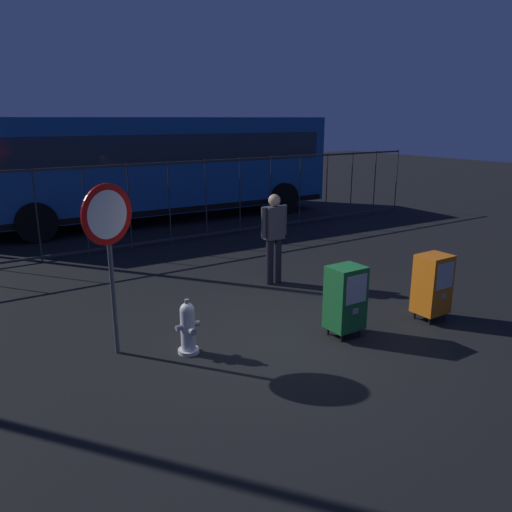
# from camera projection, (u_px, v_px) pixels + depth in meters

# --- Properties ---
(ground_plane) EXTENTS (60.00, 60.00, 0.00)m
(ground_plane) POSITION_uv_depth(u_px,v_px,m) (285.00, 341.00, 6.93)
(ground_plane) COLOR black
(fire_hydrant) EXTENTS (0.33, 0.31, 0.75)m
(fire_hydrant) POSITION_uv_depth(u_px,v_px,m) (188.00, 328.00, 6.50)
(fire_hydrant) COLOR silver
(fire_hydrant) RESTS_ON ground_plane
(newspaper_box_primary) EXTENTS (0.48, 0.42, 1.02)m
(newspaper_box_primary) POSITION_uv_depth(u_px,v_px,m) (345.00, 298.00, 6.96)
(newspaper_box_primary) COLOR black
(newspaper_box_primary) RESTS_ON ground_plane
(newspaper_box_secondary) EXTENTS (0.48, 0.42, 1.02)m
(newspaper_box_secondary) POSITION_uv_depth(u_px,v_px,m) (433.00, 284.00, 7.53)
(newspaper_box_secondary) COLOR black
(newspaper_box_secondary) RESTS_ON ground_plane
(stop_sign) EXTENTS (0.71, 0.31, 2.23)m
(stop_sign) POSITION_uv_depth(u_px,v_px,m) (109.00, 234.00, 6.15)
(stop_sign) COLOR #4C4F54
(stop_sign) RESTS_ON ground_plane
(pedestrian) EXTENTS (0.55, 0.22, 1.67)m
(pedestrian) POSITION_uv_depth(u_px,v_px,m) (274.00, 234.00, 9.11)
(pedestrian) COLOR black
(pedestrian) RESTS_ON ground_plane
(fence_barrier) EXTENTS (18.03, 0.04, 2.00)m
(fence_barrier) POSITION_uv_depth(u_px,v_px,m) (129.00, 206.00, 11.55)
(fence_barrier) COLOR #2D2D33
(fence_barrier) RESTS_ON ground_plane
(bus_near) EXTENTS (10.58, 3.07, 3.00)m
(bus_near) POSITION_uv_depth(u_px,v_px,m) (158.00, 162.00, 14.83)
(bus_near) COLOR #19519E
(bus_near) RESTS_ON ground_plane
(bus_far) EXTENTS (10.64, 3.32, 3.00)m
(bus_far) POSITION_uv_depth(u_px,v_px,m) (3.00, 160.00, 15.80)
(bus_far) COLOR beige
(bus_far) RESTS_ON ground_plane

